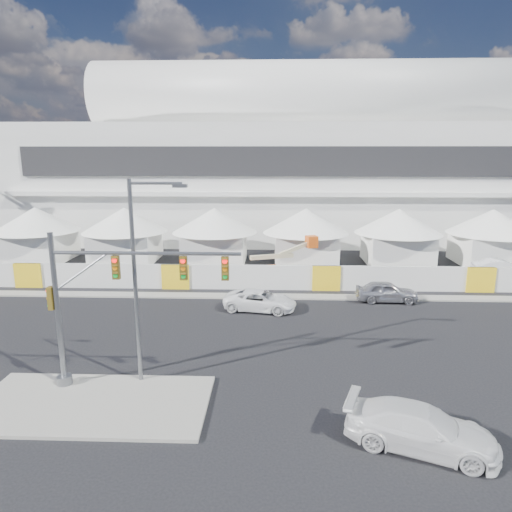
{
  "coord_description": "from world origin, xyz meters",
  "views": [
    {
      "loc": [
        1.72,
        -20.52,
        10.6
      ],
      "look_at": [
        0.61,
        10.0,
        3.75
      ],
      "focal_mm": 32.0,
      "sensor_mm": 36.0,
      "label": 1
    }
  ],
  "objects_px": {
    "pickup_curb": "(260,300)",
    "traffic_mast": "(98,304)",
    "streetlight_median": "(140,269)",
    "lot_car_a": "(501,268)",
    "boom_lift": "(266,269)",
    "pickup_near": "(420,428)",
    "sedan_silver": "(387,292)"
  },
  "relations": [
    {
      "from": "sedan_silver",
      "to": "pickup_near",
      "type": "relative_size",
      "value": 0.82
    },
    {
      "from": "sedan_silver",
      "to": "pickup_curb",
      "type": "height_order",
      "value": "sedan_silver"
    },
    {
      "from": "streetlight_median",
      "to": "sedan_silver",
      "type": "bearing_deg",
      "value": 41.49
    },
    {
      "from": "pickup_curb",
      "to": "pickup_near",
      "type": "xyz_separation_m",
      "value": [
        6.3,
        -14.96,
        0.09
      ]
    },
    {
      "from": "sedan_silver",
      "to": "pickup_curb",
      "type": "relative_size",
      "value": 0.89
    },
    {
      "from": "traffic_mast",
      "to": "boom_lift",
      "type": "distance_m",
      "value": 20.29
    },
    {
      "from": "sedan_silver",
      "to": "traffic_mast",
      "type": "height_order",
      "value": "traffic_mast"
    },
    {
      "from": "lot_car_a",
      "to": "traffic_mast",
      "type": "relative_size",
      "value": 0.54
    },
    {
      "from": "pickup_curb",
      "to": "lot_car_a",
      "type": "relative_size",
      "value": 1.08
    },
    {
      "from": "traffic_mast",
      "to": "boom_lift",
      "type": "relative_size",
      "value": 1.17
    },
    {
      "from": "pickup_near",
      "to": "streetlight_median",
      "type": "height_order",
      "value": "streetlight_median"
    },
    {
      "from": "pickup_curb",
      "to": "pickup_near",
      "type": "bearing_deg",
      "value": -147.25
    },
    {
      "from": "lot_car_a",
      "to": "sedan_silver",
      "type": "bearing_deg",
      "value": 128.49
    },
    {
      "from": "sedan_silver",
      "to": "pickup_near",
      "type": "bearing_deg",
      "value": 171.69
    },
    {
      "from": "traffic_mast",
      "to": "streetlight_median",
      "type": "relative_size",
      "value": 0.91
    },
    {
      "from": "pickup_curb",
      "to": "traffic_mast",
      "type": "bearing_deg",
      "value": 157.71
    },
    {
      "from": "pickup_curb",
      "to": "streetlight_median",
      "type": "relative_size",
      "value": 0.53
    },
    {
      "from": "pickup_near",
      "to": "boom_lift",
      "type": "distance_m",
      "value": 23.4
    },
    {
      "from": "pickup_near",
      "to": "boom_lift",
      "type": "relative_size",
      "value": 0.74
    },
    {
      "from": "sedan_silver",
      "to": "boom_lift",
      "type": "bearing_deg",
      "value": 59.85
    },
    {
      "from": "sedan_silver",
      "to": "pickup_curb",
      "type": "xyz_separation_m",
      "value": [
        -9.21,
        -2.23,
        -0.06
      ]
    },
    {
      "from": "pickup_curb",
      "to": "boom_lift",
      "type": "xyz_separation_m",
      "value": [
        0.32,
        7.66,
        0.28
      ]
    },
    {
      "from": "streetlight_median",
      "to": "boom_lift",
      "type": "xyz_separation_m",
      "value": [
        5.45,
        18.12,
        -4.59
      ]
    },
    {
      "from": "traffic_mast",
      "to": "boom_lift",
      "type": "bearing_deg",
      "value": 68.76
    },
    {
      "from": "traffic_mast",
      "to": "streetlight_median",
      "type": "bearing_deg",
      "value": 17.46
    },
    {
      "from": "traffic_mast",
      "to": "pickup_near",
      "type": "bearing_deg",
      "value": -16.54
    },
    {
      "from": "pickup_curb",
      "to": "streetlight_median",
      "type": "xyz_separation_m",
      "value": [
        -5.13,
        -10.46,
        4.87
      ]
    },
    {
      "from": "pickup_near",
      "to": "lot_car_a",
      "type": "distance_m",
      "value": 28.63
    },
    {
      "from": "pickup_near",
      "to": "streetlight_median",
      "type": "bearing_deg",
      "value": 88.45
    },
    {
      "from": "lot_car_a",
      "to": "traffic_mast",
      "type": "bearing_deg",
      "value": 132.85
    },
    {
      "from": "pickup_curb",
      "to": "traffic_mast",
      "type": "height_order",
      "value": "traffic_mast"
    },
    {
      "from": "lot_car_a",
      "to": "pickup_near",
      "type": "bearing_deg",
      "value": 155.52
    }
  ]
}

